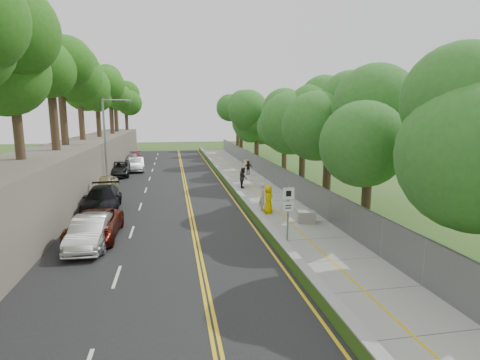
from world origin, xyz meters
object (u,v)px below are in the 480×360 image
(car_2, at_px, (95,226))
(person_far, at_px, (248,168))
(streetlight, at_px, (107,137))
(concrete_block, at_px, (306,217))
(car_1, at_px, (90,232))
(car_0, at_px, (91,229))
(painter_0, at_px, (268,199))
(construction_barrel, at_px, (246,164))
(signpost, at_px, (288,205))

(car_2, bearing_deg, person_far, 58.77)
(streetlight, height_order, concrete_block, streetlight)
(car_1, xyz_separation_m, car_2, (0.00, 1.23, -0.03))
(car_0, distance_m, car_1, 0.31)
(concrete_block, bearing_deg, car_0, -171.57)
(car_2, bearing_deg, concrete_block, 5.27)
(streetlight, height_order, car_2, streetlight)
(car_2, xyz_separation_m, painter_0, (10.45, 3.44, 0.24))
(car_0, height_order, car_1, car_0)
(car_2, height_order, painter_0, painter_0)
(streetlight, relative_size, concrete_block, 7.49)
(streetlight, xyz_separation_m, car_2, (1.46, -14.86, -3.87))
(streetlight, distance_m, person_far, 15.05)
(concrete_block, relative_size, car_2, 0.20)
(car_1, xyz_separation_m, person_far, (12.34, 20.71, 0.02))
(concrete_block, bearing_deg, streetlight, 134.35)
(car_1, height_order, painter_0, painter_0)
(construction_barrel, relative_size, car_0, 0.19)
(signpost, relative_size, car_0, 0.65)
(signpost, distance_m, person_far, 21.79)
(signpost, xyz_separation_m, car_2, (-10.05, 2.15, -1.20))
(construction_barrel, height_order, concrete_block, construction_barrel)
(car_1, xyz_separation_m, painter_0, (10.45, 4.67, 0.21))
(construction_barrel, height_order, car_0, car_0)
(streetlight, height_order, car_0, streetlight)
(streetlight, xyz_separation_m, construction_barrel, (14.75, 10.57, -4.14))
(streetlight, relative_size, car_2, 1.53)
(construction_barrel, bearing_deg, car_2, -117.59)
(painter_0, distance_m, person_far, 16.15)
(streetlight, xyz_separation_m, car_0, (1.46, -15.79, -3.79))
(signpost, bearing_deg, streetlight, 124.08)
(car_0, height_order, car_2, car_0)
(streetlight, xyz_separation_m, car_1, (1.46, -16.09, -3.85))
(construction_barrel, height_order, painter_0, painter_0)
(construction_barrel, relative_size, car_2, 0.17)
(car_0, bearing_deg, car_2, 90.92)
(construction_barrel, xyz_separation_m, car_0, (-13.29, -26.35, 0.36))
(streetlight, relative_size, painter_0, 4.19)
(streetlight, distance_m, construction_barrel, 18.61)
(construction_barrel, xyz_separation_m, concrete_block, (-1.09, -24.54, -0.09))
(concrete_block, xyz_separation_m, car_1, (-12.20, -2.11, 0.39))
(car_2, distance_m, person_far, 23.06)
(signpost, bearing_deg, car_2, 167.91)
(car_0, bearing_deg, painter_0, 23.59)
(signpost, xyz_separation_m, construction_barrel, (3.24, 27.58, -1.47))
(car_2, bearing_deg, car_1, -88.88)
(car_1, relative_size, painter_0, 2.40)
(painter_0, bearing_deg, streetlight, 70.07)
(streetlight, distance_m, car_2, 15.43)
(construction_barrel, distance_m, concrete_block, 24.57)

